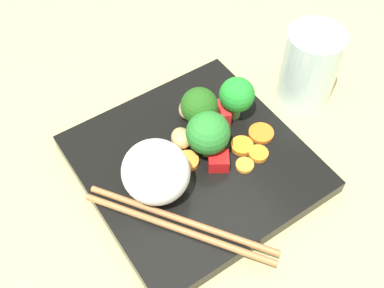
{
  "coord_description": "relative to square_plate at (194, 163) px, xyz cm",
  "views": [
    {
      "loc": [
        17.92,
        26.77,
        47.37
      ],
      "look_at": [
        -0.21,
        -0.73,
        3.99
      ],
      "focal_mm": 43.22,
      "sensor_mm": 36.0,
      "label": 1
    }
  ],
  "objects": [
    {
      "name": "ground_plane",
      "position": [
        0.0,
        0.0,
        -1.99
      ],
      "size": [
        110.0,
        110.0,
        2.0
      ],
      "primitive_type": "cube",
      "color": "tan"
    },
    {
      "name": "square_plate",
      "position": [
        0.0,
        0.0,
        0.0
      ],
      "size": [
        25.75,
        25.75,
        1.99
      ],
      "primitive_type": "cube",
      "rotation": [
        0.0,
        0.0,
        0.01
      ],
      "color": "black",
      "rests_on": "ground_plane"
    },
    {
      "name": "rice_mound",
      "position": [
        5.78,
        1.18,
        4.41
      ],
      "size": [
        8.63,
        8.79,
        6.83
      ],
      "primitive_type": "ellipsoid",
      "rotation": [
        0.0,
        0.0,
        4.87
      ],
      "color": "white",
      "rests_on": "square_plate"
    },
    {
      "name": "broccoli_floret_0",
      "position": [
        -8.37,
        -3.02,
        4.51
      ],
      "size": [
        4.47,
        4.47,
        5.89
      ],
      "color": "#78AE4F",
      "rests_on": "square_plate"
    },
    {
      "name": "broccoli_floret_1",
      "position": [
        -1.96,
        -0.07,
        4.52
      ],
      "size": [
        5.22,
        5.22,
        6.38
      ],
      "color": "#84B64E",
      "rests_on": "square_plate"
    },
    {
      "name": "broccoli_floret_2",
      "position": [
        -2.95,
        -3.33,
        5.44
      ],
      "size": [
        4.51,
        4.51,
        6.86
      ],
      "color": "#65A148",
      "rests_on": "square_plate"
    },
    {
      "name": "carrot_slice_0",
      "position": [
        -4.29,
        -1.13,
        1.24
      ],
      "size": [
        3.62,
        3.62,
        0.49
      ],
      "primitive_type": "cylinder",
      "rotation": [
        0.0,
        0.0,
        4.25
      ],
      "color": "orange",
      "rests_on": "square_plate"
    },
    {
      "name": "carrot_slice_1",
      "position": [
        -6.8,
        3.85,
        1.3
      ],
      "size": [
        3.08,
        3.08,
        0.62
      ],
      "primitive_type": "cylinder",
      "rotation": [
        0.0,
        0.0,
        4.35
      ],
      "color": "orange",
      "rests_on": "square_plate"
    },
    {
      "name": "carrot_slice_2",
      "position": [
        1.0,
        -0.21,
        1.31
      ],
      "size": [
        3.36,
        3.36,
        0.63
      ],
      "primitive_type": "cylinder",
      "rotation": [
        0.0,
        0.0,
        6.1
      ],
      "color": "orange",
      "rests_on": "square_plate"
    },
    {
      "name": "carrot_slice_3",
      "position": [
        -4.43,
        4.24,
        1.23
      ],
      "size": [
        2.74,
        2.74,
        0.47
      ],
      "primitive_type": "cylinder",
      "rotation": [
        0.0,
        0.0,
        4.39
      ],
      "color": "orange",
      "rests_on": "square_plate"
    },
    {
      "name": "carrot_slice_4",
      "position": [
        -9.09,
        1.51,
        1.25
      ],
      "size": [
        3.67,
        3.67,
        0.52
      ],
      "primitive_type": "cylinder",
      "rotation": [
        0.0,
        0.0,
        4.89
      ],
      "color": "orange",
      "rests_on": "square_plate"
    },
    {
      "name": "carrot_slice_5",
      "position": [
        -5.86,
        1.8,
        1.31
      ],
      "size": [
        3.13,
        3.13,
        0.64
      ],
      "primitive_type": "cylinder",
      "rotation": [
        0.0,
        0.0,
        4.86
      ],
      "color": "orange",
      "rests_on": "square_plate"
    },
    {
      "name": "pepper_chunk_0",
      "position": [
        -6.06,
        -3.6,
        2.03
      ],
      "size": [
        3.68,
        3.84,
        2.07
      ],
      "primitive_type": "cube",
      "rotation": [
        0.0,
        0.0,
        4.33
      ],
      "color": "red",
      "rests_on": "square_plate"
    },
    {
      "name": "pepper_chunk_1",
      "position": [
        -1.87,
        2.42,
        1.92
      ],
      "size": [
        3.21,
        3.16,
        1.86
      ],
      "primitive_type": "cube",
      "rotation": [
        0.0,
        0.0,
        1.0
      ],
      "color": "red",
      "rests_on": "square_plate"
    },
    {
      "name": "chicken_piece_0",
      "position": [
        -0.09,
        -2.78,
        2.07
      ],
      "size": [
        3.27,
        3.6,
        2.16
      ],
      "primitive_type": "ellipsoid",
      "rotation": [
        0.0,
        0.0,
        1.27
      ],
      "color": "tan",
      "rests_on": "square_plate"
    },
    {
      "name": "chicken_piece_1",
      "position": [
        -3.17,
        -6.38,
        2.05
      ],
      "size": [
        3.49,
        3.62,
        2.11
      ],
      "primitive_type": "ellipsoid",
      "rotation": [
        0.0,
        0.0,
        4.04
      ],
      "color": "tan",
      "rests_on": "square_plate"
    },
    {
      "name": "chopstick_pair",
      "position": [
        6.22,
        6.61,
        1.36
      ],
      "size": [
        14.31,
        19.02,
        0.74
      ],
      "rotation": [
        0.0,
        0.0,
        2.19
      ],
      "color": "#9B693B",
      "rests_on": "square_plate"
    },
    {
      "name": "drinking_glass",
      "position": [
        -19.63,
        -2.13,
        4.27
      ],
      "size": [
        7.41,
        7.41,
        10.53
      ],
      "primitive_type": "cylinder",
      "color": "silver",
      "rests_on": "ground_plane"
    }
  ]
}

